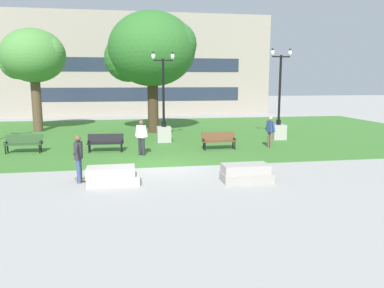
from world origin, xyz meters
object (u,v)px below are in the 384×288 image
Objects in this scene: park_bench_near_left at (219,140)px; concrete_block_center at (112,176)px; skateboard at (87,180)px; lamp_post_left at (279,121)px; person_skateboarder at (79,156)px; person_bystander_near_lawn at (270,130)px; park_bench_far_left at (24,142)px; lamp_post_center at (164,124)px; park_bench_near_right at (106,142)px; concrete_block_left at (246,173)px; person_bystander_far_lawn at (141,136)px.

concrete_block_center is at bearing -131.69° from park_bench_near_left.
lamp_post_left is at bearing 37.73° from skateboard.
park_bench_near_left is at bearing -148.28° from lamp_post_left.
person_skateboarder is 10.71m from person_bystander_near_lawn.
person_skateboarder is at bearing -60.96° from park_bench_far_left.
park_bench_far_left is 7.62m from lamp_post_center.
park_bench_far_left is (-4.60, 6.66, 0.23)m from concrete_block_center.
skateboard is 0.58× the size of person_bystander_near_lawn.
skateboard is 5.84m from park_bench_near_right.
person_bystander_near_lawn is at bearing 35.95° from concrete_block_center.
concrete_block_left is 9.53m from lamp_post_center.
person_bystander_near_lawn is (-1.63, -2.80, -0.14)m from lamp_post_left.
person_skateboarder is at bearing -149.81° from person_bystander_near_lawn.
park_bench_near_right is 1.07× the size of person_bystander_near_lawn.
concrete_block_center is at bearing -144.05° from person_bystander_near_lawn.
park_bench_near_left is 3.98m from lamp_post_center.
park_bench_near_right is 1.07× the size of person_bystander_far_lawn.
person_bystander_far_lawn is (5.81, -1.66, 0.45)m from park_bench_far_left.
lamp_post_center is (7.27, 2.22, 0.54)m from park_bench_far_left.
concrete_block_left is 1.05× the size of person_bystander_far_lawn.
concrete_block_left is 0.98× the size of park_bench_near_right.
lamp_post_center is at bearing 16.95° from park_bench_far_left.
person_bystander_near_lawn and person_bystander_far_lawn have the same top height.
park_bench_near_left is 2.85m from person_bystander_near_lawn.
lamp_post_center is (3.57, 8.43, 0.99)m from skateboard.
park_bench_far_left is at bearing 164.05° from person_bystander_far_lawn.
concrete_block_left is 0.33× the size of lamp_post_left.
park_bench_far_left is 1.06× the size of person_bystander_near_lawn.
park_bench_near_right is 8.68m from person_bystander_near_lawn.
park_bench_far_left reaches higher than concrete_block_center.
park_bench_near_left is at bearing 85.15° from concrete_block_left.
park_bench_far_left is (-9.88, 0.74, 0.00)m from park_bench_near_left.
park_bench_near_left is at bearing 41.54° from skateboard.
park_bench_far_left is (-3.43, 6.18, -0.44)m from person_skateboarder.
person_skateboarder reaches higher than park_bench_near_right.
person_bystander_far_lawn is (-8.52, -3.67, -0.14)m from lamp_post_left.
lamp_post_center is (3.83, 8.40, 0.10)m from person_skateboarder.
concrete_block_center is 9.30m from lamp_post_center.
lamp_post_left is at bearing 61.21° from concrete_block_left.
lamp_post_left is at bearing 36.95° from person_skateboarder.
person_bystander_far_lawn is at bearing -35.34° from park_bench_near_right.
person_bystander_far_lawn is (-3.53, 5.40, 0.68)m from concrete_block_left.
person_bystander_far_lawn reaches higher than person_skateboarder.
person_bystander_far_lawn reaches higher than park_bench_far_left.
lamp_post_center is (-2.08, 9.27, 0.77)m from concrete_block_left.
lamp_post_center reaches higher than concrete_block_center.
lamp_post_left reaches higher than person_bystander_near_lawn.
park_bench_near_left is 5.85m from park_bench_near_right.
skateboard is 8.26m from park_bench_near_left.
skateboard is 7.25m from park_bench_far_left.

